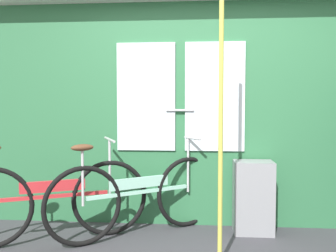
{
  "coord_description": "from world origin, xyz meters",
  "views": [
    {
      "loc": [
        -0.01,
        -2.65,
        1.24
      ],
      "look_at": [
        -0.26,
        0.4,
        1.07
      ],
      "focal_mm": 39.43,
      "sensor_mm": 36.0,
      "label": 1
    }
  ],
  "objects": [
    {
      "name": "trash_bin_by_wall",
      "position": [
        0.52,
        0.94,
        0.35
      ],
      "size": [
        0.38,
        0.28,
        0.7
      ],
      "primitive_type": "cube",
      "color": "gray",
      "rests_on": "ground_plane"
    },
    {
      "name": "train_door_wall",
      "position": [
        -0.01,
        1.15,
        1.21
      ],
      "size": [
        4.63,
        0.28,
        2.32
      ],
      "color": "#2D6B42",
      "rests_on": "ground_plane"
    },
    {
      "name": "handrail_pole",
      "position": [
        0.16,
        0.19,
        1.14
      ],
      "size": [
        0.04,
        0.04,
        2.28
      ],
      "primitive_type": "cylinder",
      "color": "#C6C14C",
      "rests_on": "ground_plane"
    },
    {
      "name": "bicycle_near_door",
      "position": [
        -0.57,
        0.77,
        0.38
      ],
      "size": [
        1.52,
        1.05,
        0.92
      ],
      "rotation": [
        0.0,
        0.0,
        0.6
      ],
      "color": "black",
      "rests_on": "ground_plane"
    },
    {
      "name": "bicycle_leaning_behind",
      "position": [
        -1.33,
        0.54,
        0.38
      ],
      "size": [
        1.61,
        0.81,
        0.93
      ],
      "rotation": [
        0.0,
        0.0,
        0.43
      ],
      "color": "black",
      "rests_on": "ground_plane"
    }
  ]
}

